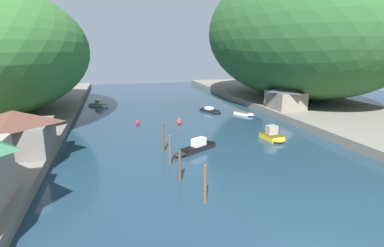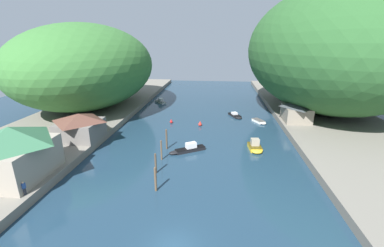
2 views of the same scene
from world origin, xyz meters
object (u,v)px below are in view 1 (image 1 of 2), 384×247
at_px(boat_far_upstream, 245,114).
at_px(channel_buoy_far, 138,123).
at_px(boat_navy_launch, 211,111).
at_px(channel_buoy_near, 179,122).
at_px(boathouse_shed, 15,131).
at_px(boat_small_dinghy, 273,136).
at_px(right_bank_cottage, 285,97).
at_px(boat_mid_channel, 97,104).
at_px(boat_cabin_cruiser, 194,148).

height_order(boat_far_upstream, channel_buoy_far, channel_buoy_far).
distance_m(boat_navy_launch, channel_buoy_near, 11.03).
bearing_deg(boathouse_shed, channel_buoy_far, 45.33).
bearing_deg(boat_small_dinghy, boat_far_upstream, -106.36).
bearing_deg(right_bank_cottage, boathouse_shed, -160.10).
xyz_separation_m(boat_mid_channel, boat_navy_launch, (21.13, -12.11, -0.13)).
bearing_deg(boat_far_upstream, boat_navy_launch, -67.09).
bearing_deg(boat_cabin_cruiser, boat_mid_channel, -10.82).
bearing_deg(boat_far_upstream, channel_buoy_far, -20.98).
xyz_separation_m(boat_mid_channel, boat_far_upstream, (26.18, -16.20, -0.15)).
relative_size(boathouse_shed, channel_buoy_far, 7.47).
relative_size(right_bank_cottage, boat_small_dinghy, 1.68).
bearing_deg(boat_small_dinghy, channel_buoy_far, -42.98).
bearing_deg(boathouse_shed, boat_navy_launch, 35.87).
distance_m(right_bank_cottage, boat_far_upstream, 7.82).
xyz_separation_m(boat_small_dinghy, channel_buoy_far, (-16.44, 12.63, -0.18)).
distance_m(right_bank_cottage, boat_small_dinghy, 17.04).
distance_m(boat_navy_launch, channel_buoy_far, 15.70).
distance_m(boathouse_shed, boat_mid_channel, 32.84).
height_order(boat_far_upstream, channel_buoy_near, channel_buoy_near).
bearing_deg(boathouse_shed, boat_small_dinghy, 1.56).
xyz_separation_m(boat_far_upstream, channel_buoy_far, (-19.34, -2.42, 0.10)).
distance_m(channel_buoy_near, channel_buoy_far, 6.52).
bearing_deg(channel_buoy_far, boat_far_upstream, 7.13).
distance_m(boathouse_shed, channel_buoy_far, 19.15).
bearing_deg(boat_mid_channel, boat_small_dinghy, -96.75).
height_order(boat_small_dinghy, boat_navy_launch, boat_small_dinghy).
bearing_deg(channel_buoy_near, right_bank_cottage, 6.11).
xyz_separation_m(boathouse_shed, boat_cabin_cruiser, (18.55, -0.99, -3.05)).
bearing_deg(boat_navy_launch, boat_cabin_cruiser, 42.69).
bearing_deg(boat_cabin_cruiser, boathouse_shed, 56.01).
xyz_separation_m(boat_far_upstream, channel_buoy_near, (-12.93, -3.63, 0.16)).
relative_size(boat_cabin_cruiser, channel_buoy_far, 6.34).
bearing_deg(right_bank_cottage, boat_far_upstream, 168.10).
bearing_deg(boat_far_upstream, right_bank_cottage, 139.98).
height_order(boathouse_shed, channel_buoy_far, boathouse_shed).
bearing_deg(right_bank_cottage, channel_buoy_near, -173.89).
relative_size(boat_small_dinghy, boat_cabin_cruiser, 0.67).
xyz_separation_m(boat_cabin_cruiser, channel_buoy_far, (-5.27, 14.43, -0.07)).
xyz_separation_m(boat_small_dinghy, channel_buoy_near, (-10.04, 11.42, -0.12)).
height_order(boat_far_upstream, boat_navy_launch, boat_navy_launch).
distance_m(boat_cabin_cruiser, channel_buoy_far, 15.36).
height_order(boat_cabin_cruiser, channel_buoy_far, boat_cabin_cruiser).
relative_size(boathouse_shed, boat_mid_channel, 1.52).
xyz_separation_m(boat_small_dinghy, boat_cabin_cruiser, (-11.18, -1.80, -0.11)).
height_order(boat_mid_channel, boat_cabin_cruiser, boat_cabin_cruiser).
height_order(boathouse_shed, boat_cabin_cruiser, boathouse_shed).
xyz_separation_m(boat_mid_channel, channel_buoy_near, (13.24, -19.83, 0.01)).
bearing_deg(channel_buoy_near, boat_small_dinghy, -48.68).
height_order(right_bank_cottage, boat_mid_channel, right_bank_cottage).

